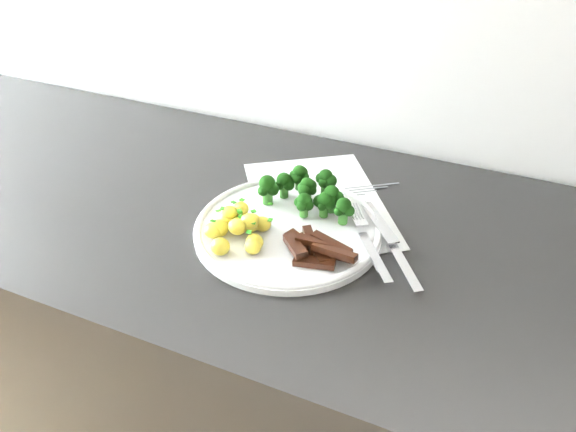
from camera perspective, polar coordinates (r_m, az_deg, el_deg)
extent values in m
cube|color=black|center=(1.15, 5.70, -20.12)|extent=(2.34, 0.58, 0.88)
cube|color=white|center=(0.91, 3.07, 1.38)|extent=(0.33, 0.36, 0.00)
cube|color=slate|center=(0.95, 7.47, 2.98)|extent=(0.11, 0.08, 0.00)
cube|color=slate|center=(0.94, 6.43, 2.62)|extent=(0.11, 0.08, 0.00)
cube|color=slate|center=(0.93, 5.37, 2.25)|extent=(0.11, 0.07, 0.00)
cube|color=slate|center=(0.92, 4.29, 1.87)|extent=(0.10, 0.07, 0.00)
cube|color=slate|center=(0.91, 3.17, 1.48)|extent=(0.10, 0.07, 0.00)
cylinder|color=silver|center=(0.84, 0.00, -1.40)|extent=(0.28, 0.28, 0.01)
torus|color=silver|center=(0.83, 0.00, -1.06)|extent=(0.28, 0.28, 0.01)
cylinder|color=#295F1C|center=(0.87, 1.97, 2.05)|extent=(0.01, 0.01, 0.02)
sphere|color=black|center=(0.86, 2.47, 2.65)|extent=(0.01, 0.01, 0.01)
sphere|color=black|center=(0.86, 2.33, 3.12)|extent=(0.02, 0.02, 0.02)
sphere|color=black|center=(0.86, 1.44, 2.90)|extent=(0.02, 0.02, 0.02)
sphere|color=black|center=(0.85, 1.73, 2.65)|extent=(0.02, 0.02, 0.02)
sphere|color=black|center=(0.86, 2.00, 3.24)|extent=(0.02, 0.02, 0.02)
cylinder|color=#295F1C|center=(0.86, 4.42, 1.07)|extent=(0.01, 0.01, 0.02)
sphere|color=black|center=(0.85, 5.05, 1.86)|extent=(0.02, 0.02, 0.02)
sphere|color=black|center=(0.86, 4.57, 2.25)|extent=(0.02, 0.02, 0.02)
sphere|color=black|center=(0.86, 3.90, 2.06)|extent=(0.02, 0.02, 0.02)
sphere|color=black|center=(0.85, 4.41, 1.63)|extent=(0.02, 0.02, 0.02)
sphere|color=black|center=(0.85, 4.49, 2.37)|extent=(0.02, 0.02, 0.02)
cylinder|color=#295F1C|center=(0.90, -0.42, 2.54)|extent=(0.01, 0.01, 0.02)
sphere|color=black|center=(0.88, 0.08, 3.23)|extent=(0.02, 0.02, 0.02)
sphere|color=black|center=(0.90, -0.36, 3.61)|extent=(0.02, 0.02, 0.02)
sphere|color=black|center=(0.89, -0.92, 3.16)|extent=(0.01, 0.01, 0.01)
sphere|color=black|center=(0.88, -0.42, 3.75)|extent=(0.02, 0.02, 0.02)
cylinder|color=#295F1C|center=(0.89, 3.83, 2.89)|extent=(0.01, 0.01, 0.02)
sphere|color=black|center=(0.88, 4.38, 3.61)|extent=(0.02, 0.02, 0.02)
sphere|color=black|center=(0.89, 4.02, 3.96)|extent=(0.02, 0.02, 0.02)
sphere|color=black|center=(0.89, 3.40, 3.89)|extent=(0.02, 0.02, 0.02)
sphere|color=black|center=(0.87, 3.64, 3.41)|extent=(0.02, 0.02, 0.02)
sphere|color=black|center=(0.88, 3.89, 4.10)|extent=(0.02, 0.02, 0.02)
cylinder|color=#295F1C|center=(0.90, 1.17, 3.33)|extent=(0.01, 0.01, 0.02)
sphere|color=black|center=(0.89, 1.72, 4.01)|extent=(0.02, 0.02, 0.02)
sphere|color=black|center=(0.90, 1.38, 4.47)|extent=(0.02, 0.02, 0.02)
sphere|color=black|center=(0.89, 0.65, 4.21)|extent=(0.02, 0.02, 0.02)
sphere|color=black|center=(0.88, 0.91, 3.90)|extent=(0.02, 0.02, 0.02)
sphere|color=black|center=(0.89, 1.19, 4.53)|extent=(0.02, 0.02, 0.02)
cylinder|color=#295F1C|center=(0.84, 5.65, -0.15)|extent=(0.01, 0.01, 0.02)
sphere|color=black|center=(0.83, 6.27, 0.53)|extent=(0.02, 0.02, 0.02)
sphere|color=black|center=(0.84, 5.72, 1.02)|extent=(0.02, 0.02, 0.02)
sphere|color=black|center=(0.83, 5.20, 0.47)|extent=(0.01, 0.01, 0.01)
sphere|color=black|center=(0.83, 5.74, 1.12)|extent=(0.02, 0.02, 0.02)
cylinder|color=#295F1C|center=(0.88, -2.11, 1.97)|extent=(0.02, 0.02, 0.02)
sphere|color=black|center=(0.87, -1.57, 2.73)|extent=(0.02, 0.02, 0.02)
sphere|color=black|center=(0.88, -2.36, 3.19)|extent=(0.02, 0.02, 0.02)
sphere|color=black|center=(0.87, -2.59, 2.59)|extent=(0.02, 0.02, 0.02)
sphere|color=black|center=(0.87, -2.14, 3.37)|extent=(0.03, 0.03, 0.03)
cylinder|color=#295F1C|center=(0.85, 1.64, 0.52)|extent=(0.01, 0.01, 0.02)
sphere|color=black|center=(0.84, 2.10, 1.11)|extent=(0.02, 0.02, 0.02)
sphere|color=black|center=(0.85, 2.00, 1.53)|extent=(0.02, 0.02, 0.02)
sphere|color=black|center=(0.85, 1.15, 1.44)|extent=(0.02, 0.02, 0.02)
sphere|color=black|center=(0.84, 1.42, 1.02)|extent=(0.02, 0.02, 0.02)
sphere|color=black|center=(0.84, 1.66, 1.68)|extent=(0.02, 0.02, 0.02)
cylinder|color=#295F1C|center=(0.85, 3.68, 0.51)|extent=(0.01, 0.01, 0.02)
sphere|color=black|center=(0.84, 4.28, 1.28)|extent=(0.02, 0.02, 0.02)
sphere|color=black|center=(0.85, 3.99, 1.57)|extent=(0.02, 0.02, 0.02)
sphere|color=black|center=(0.85, 3.24, 1.53)|extent=(0.02, 0.02, 0.02)
sphere|color=black|center=(0.84, 3.50, 0.95)|extent=(0.01, 0.01, 0.01)
sphere|color=black|center=(0.84, 3.73, 1.68)|extent=(0.02, 0.02, 0.02)
ellipsoid|color=yellow|center=(0.84, -4.47, -0.30)|extent=(0.02, 0.02, 0.02)
ellipsoid|color=yellow|center=(0.78, -6.96, -3.11)|extent=(0.03, 0.03, 0.03)
ellipsoid|color=yellow|center=(0.82, -5.02, -0.98)|extent=(0.03, 0.03, 0.03)
ellipsoid|color=yellow|center=(0.83, -5.83, -0.65)|extent=(0.02, 0.02, 0.02)
ellipsoid|color=yellow|center=(0.82, -7.64, -1.47)|extent=(0.03, 0.03, 0.02)
ellipsoid|color=yellow|center=(0.82, -2.65, -0.82)|extent=(0.03, 0.02, 0.02)
ellipsoid|color=yellow|center=(0.82, -3.96, -0.91)|extent=(0.03, 0.02, 0.02)
ellipsoid|color=yellow|center=(0.82, -3.76, -0.68)|extent=(0.03, 0.03, 0.03)
ellipsoid|color=yellow|center=(0.82, -7.08, -1.25)|extent=(0.03, 0.03, 0.03)
ellipsoid|color=yellow|center=(0.79, -3.43, -2.66)|extent=(0.03, 0.02, 0.02)
ellipsoid|color=yellow|center=(0.78, -3.62, -3.17)|extent=(0.02, 0.02, 0.02)
ellipsoid|color=yellow|center=(0.84, -6.46, -0.10)|extent=(0.03, 0.02, 0.02)
ellipsoid|color=yellow|center=(0.82, -6.00, 0.37)|extent=(0.02, 0.02, 0.02)
ellipsoid|color=yellow|center=(0.84, -6.19, -0.11)|extent=(0.03, 0.02, 0.02)
ellipsoid|color=yellow|center=(0.79, -5.24, -1.12)|extent=(0.03, 0.02, 0.02)
ellipsoid|color=yellow|center=(0.83, -4.84, 0.75)|extent=(0.02, 0.02, 0.02)
ellipsoid|color=yellow|center=(0.84, -6.10, -0.08)|extent=(0.03, 0.03, 0.02)
ellipsoid|color=yellow|center=(0.83, -6.16, -0.32)|extent=(0.03, 0.03, 0.03)
ellipsoid|color=yellow|center=(0.80, -3.97, -0.53)|extent=(0.03, 0.02, 0.02)
cube|color=#1C610D|center=(0.79, -3.59, -0.69)|extent=(0.01, 0.01, 0.00)
cube|color=#1C610D|center=(0.84, -4.75, 1.66)|extent=(0.01, 0.01, 0.00)
cube|color=#1C610D|center=(0.82, -6.73, 0.80)|extent=(0.01, 0.01, 0.00)
cube|color=#1C610D|center=(0.81, -4.88, -0.14)|extent=(0.01, 0.01, 0.00)
cube|color=#1C610D|center=(0.83, -5.61, 1.42)|extent=(0.01, 0.01, 0.00)
cube|color=#1C610D|center=(0.80, -4.95, 0.40)|extent=(0.01, 0.01, 0.00)
cube|color=#1C610D|center=(0.79, -1.85, -0.40)|extent=(0.01, 0.01, 0.00)
cube|color=#1C610D|center=(0.80, -7.69, -0.50)|extent=(0.01, 0.01, 0.00)
cube|color=#1C610D|center=(0.80, -3.56, 0.49)|extent=(0.01, 0.01, 0.00)
cube|color=#1C610D|center=(0.77, -4.04, -1.64)|extent=(0.01, 0.01, 0.00)
cube|color=#1C610D|center=(0.82, -1.81, 1.26)|extent=(0.01, 0.01, 0.00)
cube|color=#1C610D|center=(0.80, -5.02, 0.55)|extent=(0.01, 0.01, 0.00)
cube|color=#1C610D|center=(0.81, -4.87, -0.01)|extent=(0.01, 0.01, 0.00)
cube|color=#1C610D|center=(0.81, -7.16, 0.55)|extent=(0.01, 0.01, 0.00)
cube|color=black|center=(0.76, 2.71, -4.79)|extent=(0.06, 0.03, 0.01)
cube|color=black|center=(0.79, 2.66, -2.81)|extent=(0.06, 0.04, 0.01)
cube|color=black|center=(0.79, 1.43, -2.85)|extent=(0.06, 0.04, 0.01)
cube|color=black|center=(0.78, 4.29, -3.74)|extent=(0.07, 0.01, 0.01)
cube|color=black|center=(0.78, 2.97, -3.44)|extent=(0.06, 0.06, 0.01)
cube|color=black|center=(0.78, 2.96, -3.33)|extent=(0.06, 0.03, 0.01)
cube|color=black|center=(0.77, 2.67, -2.70)|extent=(0.05, 0.02, 0.01)
cube|color=black|center=(0.76, 4.78, -3.72)|extent=(0.07, 0.02, 0.02)
cube|color=black|center=(0.77, 4.46, -2.93)|extent=(0.07, 0.03, 0.01)
cube|color=black|center=(0.79, 2.32, -2.40)|extent=(0.04, 0.05, 0.01)
cube|color=black|center=(0.77, 0.72, -3.08)|extent=(0.05, 0.05, 0.01)
cube|color=silver|center=(0.78, 8.88, -4.17)|extent=(0.08, 0.11, 0.02)
cube|color=silver|center=(0.83, 7.39, -0.56)|extent=(0.03, 0.03, 0.01)
cylinder|color=silver|center=(0.86, 7.40, 0.56)|extent=(0.03, 0.04, 0.00)
cylinder|color=silver|center=(0.85, 7.09, 0.53)|extent=(0.03, 0.04, 0.00)
cylinder|color=silver|center=(0.85, 6.78, 0.50)|extent=(0.03, 0.04, 0.00)
cylinder|color=silver|center=(0.85, 6.47, 0.47)|extent=(0.03, 0.04, 0.00)
cube|color=silver|center=(0.85, 9.30, -0.59)|extent=(0.09, 0.11, 0.01)
cube|color=silver|center=(0.78, 11.81, -5.24)|extent=(0.07, 0.09, 0.02)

